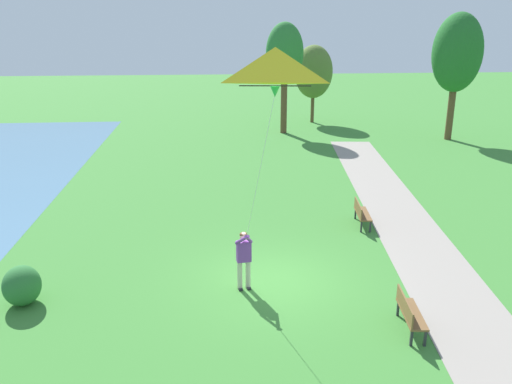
{
  "coord_description": "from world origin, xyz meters",
  "views": [
    {
      "loc": [
        -1.61,
        -13.92,
        7.36
      ],
      "look_at": [
        -0.44,
        0.82,
        2.5
      ],
      "focal_mm": 37.35,
      "sensor_mm": 36.0,
      "label": 1
    }
  ],
  "objects_px": {
    "person_kite_flyer": "(244,255)",
    "park_bench_far_walkway": "(361,212)",
    "tree_lakeside_near": "(457,54)",
    "flying_kite": "(275,73)",
    "tree_treeline_left": "(314,72)",
    "park_bench_near_walkway": "(409,312)",
    "tree_treeline_center": "(285,55)",
    "lakeside_shrub": "(22,286)"
  },
  "relations": [
    {
      "from": "flying_kite",
      "to": "tree_treeline_center",
      "type": "distance_m",
      "value": 24.5
    },
    {
      "from": "flying_kite",
      "to": "tree_treeline_left",
      "type": "height_order",
      "value": "flying_kite"
    },
    {
      "from": "tree_lakeside_near",
      "to": "flying_kite",
      "type": "bearing_deg",
      "value": -122.37
    },
    {
      "from": "person_kite_flyer",
      "to": "flying_kite",
      "type": "height_order",
      "value": "flying_kite"
    },
    {
      "from": "tree_treeline_center",
      "to": "park_bench_near_walkway",
      "type": "bearing_deg",
      "value": -89.98
    },
    {
      "from": "person_kite_flyer",
      "to": "tree_lakeside_near",
      "type": "distance_m",
      "value": 23.68
    },
    {
      "from": "tree_treeline_center",
      "to": "lakeside_shrub",
      "type": "xyz_separation_m",
      "value": [
        -9.87,
        -21.77,
        -4.55
      ]
    },
    {
      "from": "park_bench_near_walkway",
      "to": "tree_lakeside_near",
      "type": "xyz_separation_m",
      "value": [
        10.15,
        21.0,
        4.78
      ]
    },
    {
      "from": "flying_kite",
      "to": "tree_treeline_center",
      "type": "height_order",
      "value": "tree_treeline_center"
    },
    {
      "from": "park_bench_near_walkway",
      "to": "tree_treeline_left",
      "type": "relative_size",
      "value": 0.28
    },
    {
      "from": "flying_kite",
      "to": "tree_treeline_center",
      "type": "bearing_deg",
      "value": 82.0
    },
    {
      "from": "tree_treeline_center",
      "to": "tree_lakeside_near",
      "type": "relative_size",
      "value": 0.92
    },
    {
      "from": "park_bench_near_walkway",
      "to": "park_bench_far_walkway",
      "type": "distance_m",
      "value": 7.0
    },
    {
      "from": "tree_treeline_center",
      "to": "lakeside_shrub",
      "type": "bearing_deg",
      "value": -114.39
    },
    {
      "from": "flying_kite",
      "to": "tree_lakeside_near",
      "type": "relative_size",
      "value": 0.65
    },
    {
      "from": "tree_treeline_left",
      "to": "lakeside_shrub",
      "type": "xyz_separation_m",
      "value": [
        -12.46,
        -25.36,
        -3.1
      ]
    },
    {
      "from": "tree_treeline_left",
      "to": "tree_treeline_center",
      "type": "distance_m",
      "value": 4.66
    },
    {
      "from": "park_bench_far_walkway",
      "to": "tree_treeline_center",
      "type": "bearing_deg",
      "value": 92.39
    },
    {
      "from": "flying_kite",
      "to": "tree_treeline_left",
      "type": "bearing_deg",
      "value": 77.83
    },
    {
      "from": "park_bench_far_walkway",
      "to": "tree_lakeside_near",
      "type": "xyz_separation_m",
      "value": [
        9.45,
        14.03,
        4.78
      ]
    },
    {
      "from": "flying_kite",
      "to": "lakeside_shrub",
      "type": "xyz_separation_m",
      "value": [
        -6.46,
        2.45,
        -5.77
      ]
    },
    {
      "from": "park_bench_far_walkway",
      "to": "tree_treeline_center",
      "type": "height_order",
      "value": "tree_treeline_center"
    },
    {
      "from": "person_kite_flyer",
      "to": "park_bench_far_walkway",
      "type": "relative_size",
      "value": 1.19
    },
    {
      "from": "flying_kite",
      "to": "park_bench_near_walkway",
      "type": "xyz_separation_m",
      "value": [
        3.42,
        0.39,
        -5.81
      ]
    },
    {
      "from": "park_bench_near_walkway",
      "to": "tree_lakeside_near",
      "type": "distance_m",
      "value": 23.8
    },
    {
      "from": "park_bench_near_walkway",
      "to": "park_bench_far_walkway",
      "type": "relative_size",
      "value": 1.0
    },
    {
      "from": "flying_kite",
      "to": "lakeside_shrub",
      "type": "distance_m",
      "value": 9.01
    },
    {
      "from": "park_bench_near_walkway",
      "to": "park_bench_far_walkway",
      "type": "bearing_deg",
      "value": 84.28
    },
    {
      "from": "person_kite_flyer",
      "to": "park_bench_far_walkway",
      "type": "height_order",
      "value": "person_kite_flyer"
    },
    {
      "from": "park_bench_near_walkway",
      "to": "park_bench_far_walkway",
      "type": "height_order",
      "value": "same"
    },
    {
      "from": "person_kite_flyer",
      "to": "park_bench_near_walkway",
      "type": "xyz_separation_m",
      "value": [
        3.91,
        -2.42,
        -0.54
      ]
    },
    {
      "from": "person_kite_flyer",
      "to": "park_bench_far_walkway",
      "type": "distance_m",
      "value": 6.49
    },
    {
      "from": "person_kite_flyer",
      "to": "tree_treeline_left",
      "type": "distance_m",
      "value": 25.96
    },
    {
      "from": "tree_treeline_center",
      "to": "tree_treeline_left",
      "type": "bearing_deg",
      "value": 54.15
    },
    {
      "from": "park_bench_near_walkway",
      "to": "tree_treeline_center",
      "type": "distance_m",
      "value": 24.27
    },
    {
      "from": "tree_treeline_left",
      "to": "lakeside_shrub",
      "type": "distance_m",
      "value": 28.43
    },
    {
      "from": "flying_kite",
      "to": "person_kite_flyer",
      "type": "bearing_deg",
      "value": 99.89
    },
    {
      "from": "tree_lakeside_near",
      "to": "park_bench_far_walkway",
      "type": "bearing_deg",
      "value": -123.95
    },
    {
      "from": "flying_kite",
      "to": "park_bench_far_walkway",
      "type": "xyz_separation_m",
      "value": [
        4.11,
        7.36,
        -5.81
      ]
    },
    {
      "from": "tree_treeline_left",
      "to": "tree_lakeside_near",
      "type": "relative_size",
      "value": 0.72
    },
    {
      "from": "flying_kite",
      "to": "tree_lakeside_near",
      "type": "xyz_separation_m",
      "value": [
        13.56,
        21.39,
        -1.03
      ]
    },
    {
      "from": "park_bench_near_walkway",
      "to": "tree_treeline_left",
      "type": "xyz_separation_m",
      "value": [
        2.58,
        27.42,
        3.13
      ]
    }
  ]
}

